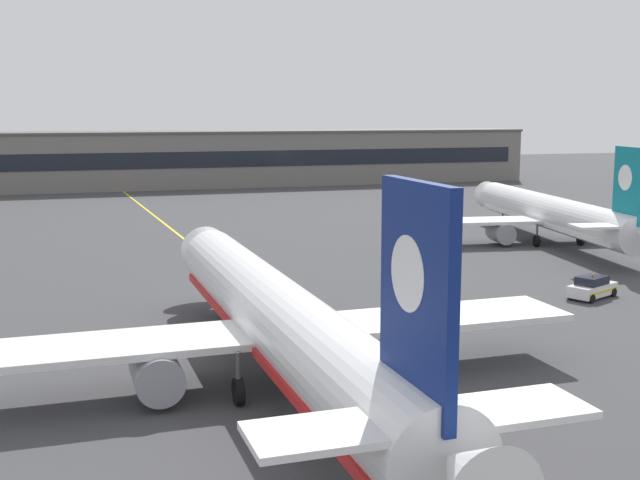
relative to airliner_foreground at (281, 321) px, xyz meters
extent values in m
cube|color=yellow|center=(3.54, 15.98, -3.37)|extent=(9.44, 179.78, 0.01)
cylinder|color=white|center=(0.00, 0.15, 0.13)|extent=(4.44, 36.06, 3.80)
cone|color=white|center=(-0.35, 19.44, 0.13)|extent=(3.66, 2.66, 3.61)
cone|color=white|center=(0.34, -19.25, 0.53)|extent=(2.90, 2.85, 2.85)
cube|color=red|center=(0.00, 0.15, -0.91)|extent=(4.31, 33.18, 0.44)
cube|color=black|center=(-0.31, 17.54, 0.80)|extent=(2.87, 1.15, 0.60)
cube|color=white|center=(-0.01, 0.75, -0.72)|extent=(32.08, 5.37, 0.36)
cylinder|color=gray|center=(-6.19, -0.36, -1.94)|extent=(2.36, 3.64, 2.30)
cylinder|color=black|center=(-6.23, 1.49, -1.94)|extent=(1.96, 0.21, 1.95)
cylinder|color=gray|center=(6.20, -0.14, -1.94)|extent=(2.36, 3.64, 2.30)
cylinder|color=black|center=(6.17, 1.71, -1.94)|extent=(1.96, 0.21, 1.95)
cube|color=navy|center=(0.28, -15.65, 4.68)|extent=(0.49, 4.81, 7.20)
cylinder|color=white|center=(0.27, -15.35, 5.40)|extent=(0.48, 2.41, 2.40)
cube|color=white|center=(0.29, -16.25, 0.99)|extent=(11.05, 3.00, 0.24)
cylinder|color=#4C4C51|center=(-0.26, 14.64, -1.89)|extent=(0.24, 0.24, 1.60)
cylinder|color=black|center=(-0.26, 14.64, -2.92)|extent=(0.42, 0.91, 0.90)
cylinder|color=#4C4C51|center=(-2.57, -1.90, -1.59)|extent=(0.24, 0.24, 1.60)
cylinder|color=black|center=(-2.57, -1.90, -2.72)|extent=(0.42, 1.31, 1.30)
cylinder|color=#4C4C51|center=(2.63, -1.81, -1.59)|extent=(0.24, 0.24, 1.60)
cylinder|color=black|center=(2.63, -1.81, -2.72)|extent=(0.42, 1.31, 1.30)
cylinder|color=white|center=(38.03, 34.57, -0.17)|extent=(8.08, 33.08, 3.47)
cone|color=white|center=(40.52, 52.04, -0.17)|extent=(3.60, 2.82, 3.30)
cube|color=white|center=(38.03, 34.57, -1.12)|extent=(7.64, 30.46, 0.40)
cube|color=black|center=(40.28, 50.32, 0.44)|extent=(2.72, 1.36, 0.55)
cube|color=white|center=(38.11, 35.11, -0.95)|extent=(29.59, 8.47, 0.33)
cylinder|color=gray|center=(32.37, 35.01, -2.06)|extent=(2.55, 3.56, 2.10)
cylinder|color=black|center=(32.61, 36.68, -2.06)|extent=(1.79, 0.41, 1.79)
cylinder|color=gray|center=(43.59, 33.41, -2.06)|extent=(2.55, 3.56, 2.10)
cylinder|color=black|center=(43.83, 35.08, -2.06)|extent=(1.79, 0.41, 1.79)
cube|color=#0F7A89|center=(36.00, 20.27, 3.99)|extent=(0.98, 4.40, 6.58)
cylinder|color=white|center=(36.04, 20.54, 4.65)|extent=(0.71, 2.23, 2.19)
cube|color=white|center=(35.92, 19.72, 0.61)|extent=(10.32, 3.95, 0.22)
cylinder|color=#4C4C51|center=(39.90, 47.69, -2.02)|extent=(0.22, 0.22, 1.46)
cylinder|color=black|center=(39.90, 47.69, -2.96)|extent=(0.48, 0.87, 0.82)
cylinder|color=#4C4C51|center=(35.42, 33.09, -1.75)|extent=(0.22, 0.22, 1.46)
cylinder|color=black|center=(35.42, 33.09, -2.78)|extent=(0.53, 1.23, 1.19)
cylinder|color=#4C4C51|center=(40.13, 32.42, -1.75)|extent=(0.22, 0.22, 1.46)
cylinder|color=black|center=(40.13, 32.42, -2.78)|extent=(0.53, 1.23, 1.19)
cube|color=white|center=(26.88, 12.03, -2.75)|extent=(4.57, 3.39, 0.84)
cube|color=black|center=(26.79, 11.99, -2.03)|extent=(2.76, 2.40, 0.60)
cylinder|color=orange|center=(26.88, 12.03, -1.65)|extent=(0.14, 0.14, 0.14)
cube|color=yellow|center=(26.88, 12.03, -2.75)|extent=(4.39, 3.34, 0.14)
cylinder|color=black|center=(25.84, 10.58, -3.05)|extent=(0.67, 0.47, 0.64)
cylinder|color=black|center=(25.10, 12.18, -3.05)|extent=(0.67, 0.47, 0.64)
cylinder|color=black|center=(28.66, 11.88, -3.05)|extent=(0.67, 0.47, 0.64)
cylinder|color=black|center=(27.92, 13.47, -3.05)|extent=(0.67, 0.47, 0.64)
cone|color=orange|center=(1.99, 16.24, -3.09)|extent=(0.36, 0.36, 0.55)
cylinder|color=white|center=(1.99, 16.24, -3.07)|extent=(0.23, 0.23, 0.07)
cube|color=orange|center=(1.99, 16.24, -3.35)|extent=(0.44, 0.44, 0.03)
cube|color=slate|center=(6.94, 109.00, 1.44)|extent=(136.94, 12.00, 9.62)
cube|color=black|center=(6.94, 102.95, 1.84)|extent=(131.46, 0.12, 2.80)
cube|color=#4E4A47|center=(6.94, 109.00, 6.45)|extent=(137.34, 12.40, 0.40)
camera|label=1|loc=(-9.74, -37.85, 10.37)|focal=45.48mm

